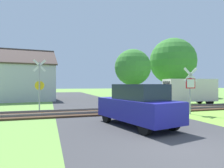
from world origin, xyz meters
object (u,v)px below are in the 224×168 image
Objects in this scene: stop_sign_near at (190,87)px; house at (25,82)px; crossing_sign_far at (39,82)px; parked_car at (137,105)px; mail_truck at (187,90)px; tree_far at (173,61)px; tree_right at (133,67)px.

stop_sign_near is 0.38× the size of house.
crossing_sign_far is at bearing -83.64° from house.
crossing_sign_far is 8.33m from parked_car.
mail_truck is at bearing 28.16° from parked_car.
tree_far is 1.39× the size of tree_right.
crossing_sign_far is at bearing -141.83° from tree_right.
tree_far is at bearing 38.94° from parked_car.
stop_sign_near is 18.71m from tree_far.
tree_right is at bearing -162.79° from tree_far.
crossing_sign_far is 0.68× the size of mail_truck.
parked_car is (-14.03, -17.88, -4.33)m from tree_far.
tree_far is at bearing -114.89° from stop_sign_near.
crossing_sign_far reaches higher than parked_car.
house is (-10.64, 14.49, 0.47)m from stop_sign_near.
tree_far is at bearing 17.21° from tree_right.
house is 1.72× the size of parked_car.
stop_sign_near is 0.54× the size of mail_truck.
stop_sign_near is 5.04m from parked_car.
stop_sign_near is 6.03m from mail_truck.
tree_far is 2.03× the size of parked_car.
parked_car is (6.17, -16.70, -1.20)m from house.
crossing_sign_far is 9.79m from house.
mail_truck is (3.60, 4.82, -0.39)m from stop_sign_near.
stop_sign_near is at bearing -25.04° from crossing_sign_far.
tree_right is at bearing 42.64° from crossing_sign_far.
mail_truck is 1.21× the size of parked_car.
parked_car is (-6.55, -15.56, -3.03)m from tree_right.
mail_truck is at bearing -39.49° from house.
house is at bearing 97.34° from parked_car.
tree_far is at bearing -18.32° from mail_truck.
house is 1.42× the size of mail_truck.
parked_car is (4.20, -7.12, -1.05)m from crossing_sign_far.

